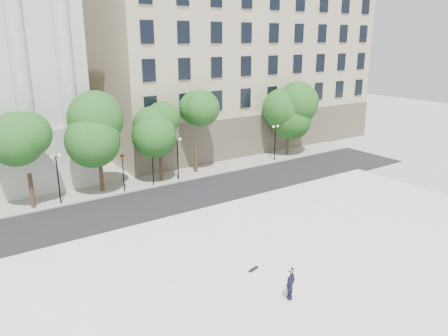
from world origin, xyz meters
The scene contains 11 objects.
ground centered at (0.00, 0.00, 0.00)m, with size 160.00×160.00×0.00m, color #A9A69F.
plaza centered at (0.00, 3.00, 0.23)m, with size 44.00×22.00×0.45m, color white.
street centered at (0.00, 18.00, 0.01)m, with size 60.00×8.00×0.02m, color black.
far_sidewalk centered at (0.00, 24.00, 0.06)m, with size 60.00×4.00×0.12m, color #ACA89E.
building_east centered at (20.00, 38.91, 11.14)m, with size 36.00×26.15×23.00m.
traffic_light_west centered at (-0.75, 22.30, 3.73)m, with size 0.97×1.83×4.23m.
traffic_light_east centered at (2.22, 22.30, 3.67)m, with size 0.74×1.71×4.17m.
person_lying centered at (-0.50, 0.41, 0.69)m, with size 0.65×0.42×1.77m, color black.
skateboard centered at (-0.15, 3.90, 0.49)m, with size 0.78×0.20×0.08m, color black.
street_trees centered at (0.62, 23.70, 5.57)m, with size 40.93×5.14×8.17m.
lamp_posts centered at (-0.30, 22.60, 2.96)m, with size 36.68×0.28×4.48m.
Camera 1 is at (-14.83, -14.18, 13.72)m, focal length 35.00 mm.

